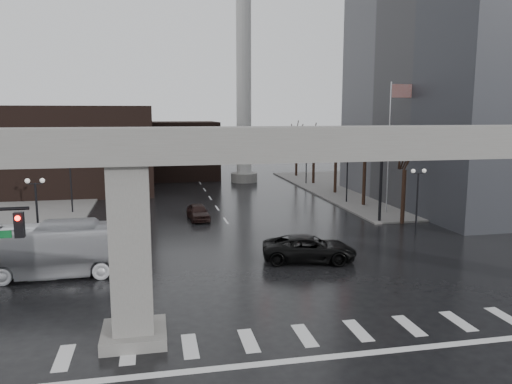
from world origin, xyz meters
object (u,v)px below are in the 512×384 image
signal_mast_arm (339,155)px  far_car (198,212)px  pickup_truck (309,248)px  city_bus (48,250)px

signal_mast_arm → far_car: 13.07m
signal_mast_arm → pickup_truck: signal_mast_arm is taller
pickup_truck → far_car: bearing=34.6°
pickup_truck → city_bus: city_bus is taller
city_bus → far_car: size_ratio=2.73×
signal_mast_arm → far_car: (-11.31, 4.08, -5.13)m
signal_mast_arm → far_car: bearing=160.2°
signal_mast_arm → pickup_truck: bearing=-120.0°
signal_mast_arm → city_bus: bearing=-155.7°
signal_mast_arm → city_bus: (-21.01, -9.47, -4.26)m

